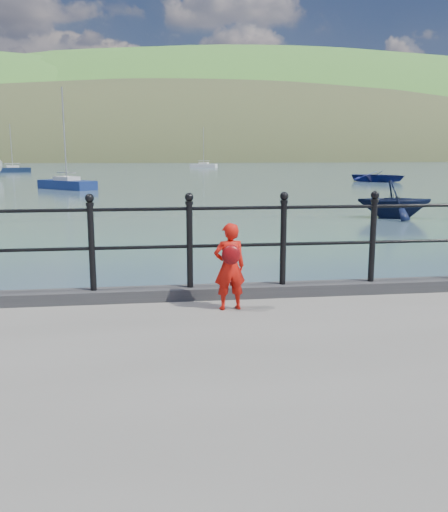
{
  "coord_description": "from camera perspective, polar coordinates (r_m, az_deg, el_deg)",
  "views": [
    {
      "loc": [
        -1.06,
        -6.83,
        2.83
      ],
      "look_at": [
        -0.17,
        -0.2,
        1.55
      ],
      "focal_mm": 38.0,
      "sensor_mm": 36.0,
      "label": 1
    }
  ],
  "objects": [
    {
      "name": "sailboat_port",
      "position": [
        44.78,
        -16.2,
        7.2
      ],
      "size": [
        5.05,
        5.11,
        7.97
      ],
      "rotation": [
        0.0,
        0.0,
        -0.8
      ],
      "color": "navy",
      "rests_on": "ground"
    },
    {
      "name": "ground",
      "position": [
        7.47,
        1.13,
        -11.44
      ],
      "size": [
        600.0,
        600.0,
        0.0
      ],
      "primitive_type": "plane",
      "color": "#2D4251",
      "rests_on": "ground"
    },
    {
      "name": "sailboat_left",
      "position": [
        85.82,
        -21.34,
        8.42
      ],
      "size": [
        5.1,
        2.99,
        7.1
      ],
      "rotation": [
        0.0,
        0.0,
        0.33
      ],
      "color": "#0D1A31",
      "rests_on": "ground"
    },
    {
      "name": "child",
      "position": [
        6.33,
        0.6,
        -1.06
      ],
      "size": [
        0.4,
        0.33,
        1.03
      ],
      "rotation": [
        0.0,
        0.0,
        3.26
      ],
      "color": "red",
      "rests_on": "quay"
    },
    {
      "name": "sailboat_deep",
      "position": [
        106.46,
        -2.16,
        9.47
      ],
      "size": [
        5.34,
        3.52,
        7.78
      ],
      "rotation": [
        0.0,
        0.0,
        -0.42
      ],
      "color": "silver",
      "rests_on": "ground"
    },
    {
      "name": "launch_navy",
      "position": [
        24.91,
        17.5,
        5.7
      ],
      "size": [
        3.61,
        3.28,
        1.65
      ],
      "primitive_type": "imported",
      "rotation": [
        0.0,
        0.0,
        1.37
      ],
      "color": "black",
      "rests_on": "ground"
    },
    {
      "name": "launch_blue",
      "position": [
        56.14,
        15.98,
        8.07
      ],
      "size": [
        6.3,
        6.4,
        1.09
      ],
      "primitive_type": "imported",
      "rotation": [
        0.0,
        0.0,
        0.74
      ],
      "color": "navy",
      "rests_on": "ground"
    },
    {
      "name": "kerb",
      "position": [
        6.98,
        1.35,
        -3.72
      ],
      "size": [
        60.0,
        0.3,
        0.15
      ],
      "primitive_type": "cube",
      "color": "#28282B",
      "rests_on": "quay"
    },
    {
      "name": "railing",
      "position": [
        6.84,
        1.38,
        2.37
      ],
      "size": [
        18.11,
        0.11,
        1.2
      ],
      "color": "black",
      "rests_on": "kerb"
    },
    {
      "name": "far_shore",
      "position": [
        250.67,
        1.43,
        4.99
      ],
      "size": [
        830.0,
        200.0,
        156.0
      ],
      "color": "#333A21",
      "rests_on": "ground"
    }
  ]
}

